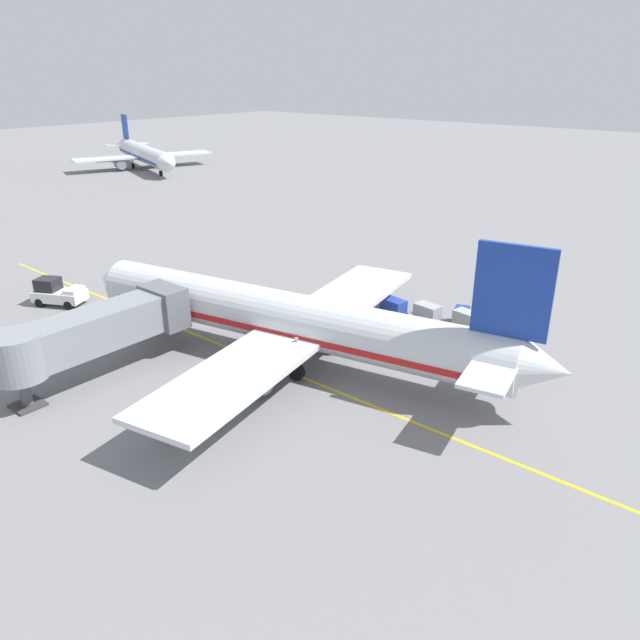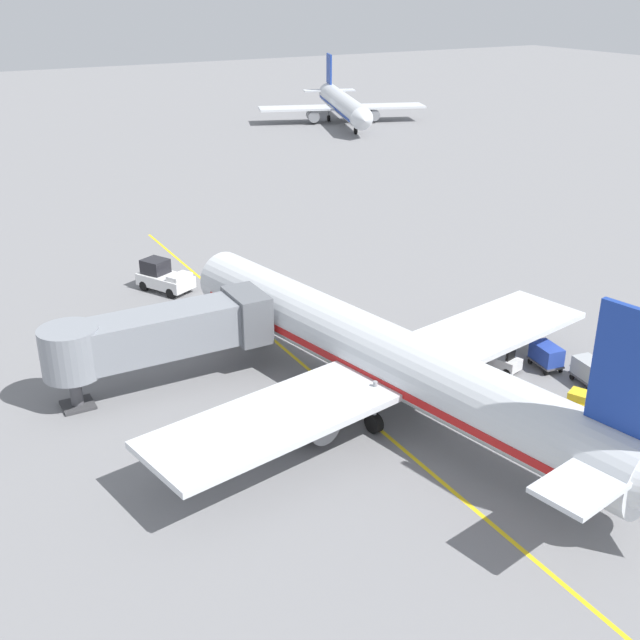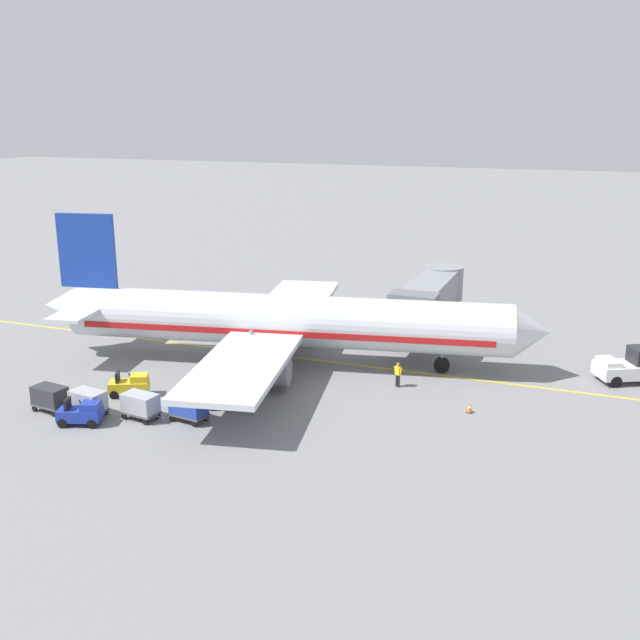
% 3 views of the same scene
% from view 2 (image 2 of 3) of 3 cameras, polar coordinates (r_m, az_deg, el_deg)
% --- Properties ---
extents(ground_plane, '(400.00, 400.00, 0.00)m').
position_cam_2_polar(ground_plane, '(43.62, 3.91, -7.59)').
color(ground_plane, slate).
extents(gate_lead_in_line, '(0.24, 80.00, 0.01)m').
position_cam_2_polar(gate_lead_in_line, '(43.62, 3.91, -7.59)').
color(gate_lead_in_line, gold).
rests_on(gate_lead_in_line, ground).
extents(parked_airliner, '(30.44, 37.17, 10.63)m').
position_cam_2_polar(parked_airliner, '(43.87, 4.68, -2.67)').
color(parked_airliner, silver).
rests_on(parked_airliner, ground).
extents(jet_bridge, '(13.49, 3.50, 4.98)m').
position_cam_2_polar(jet_bridge, '(46.82, -11.68, -0.99)').
color(jet_bridge, gray).
rests_on(jet_bridge, ground).
extents(pushback_tractor, '(3.98, 4.92, 2.40)m').
position_cam_2_polar(pushback_tractor, '(62.60, -11.35, 3.09)').
color(pushback_tractor, silver).
rests_on(pushback_tractor, ground).
extents(baggage_tug_trailing, '(1.86, 2.73, 1.62)m').
position_cam_2_polar(baggage_tug_trailing, '(50.24, 12.97, -2.81)').
color(baggage_tug_trailing, silver).
rests_on(baggage_tug_trailing, ground).
extents(baggage_tug_spare, '(2.14, 2.77, 1.62)m').
position_cam_2_polar(baggage_tug_spare, '(46.30, 19.05, -5.97)').
color(baggage_tug_spare, gold).
rests_on(baggage_tug_spare, ground).
extents(baggage_cart_front, '(1.60, 2.97, 1.58)m').
position_cam_2_polar(baggage_cart_front, '(51.04, 16.22, -2.45)').
color(baggage_cart_front, '#4C4C51').
rests_on(baggage_cart_front, ground).
extents(baggage_cart_second_in_train, '(1.60, 2.97, 1.58)m').
position_cam_2_polar(baggage_cart_second_in_train, '(49.85, 19.12, -3.49)').
color(baggage_cart_second_in_train, '#4C4C51').
rests_on(baggage_cart_second_in_train, ground).
extents(ground_crew_wing_walker, '(0.43, 0.67, 1.69)m').
position_cam_2_polar(ground_crew_wing_walker, '(52.62, 0.67, -0.62)').
color(ground_crew_wing_walker, '#232328').
rests_on(ground_crew_wing_walker, ground).
extents(safety_cone_nose_left, '(0.36, 0.36, 0.59)m').
position_cam_2_polar(safety_cone_nose_left, '(58.35, 0.42, 1.18)').
color(safety_cone_nose_left, black).
rests_on(safety_cone_nose_left, ground).
extents(distant_taxiing_airliner, '(28.48, 34.33, 10.10)m').
position_cam_2_polar(distant_taxiing_airliner, '(137.71, 1.69, 15.47)').
color(distant_taxiing_airliner, silver).
rests_on(distant_taxiing_airliner, ground).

